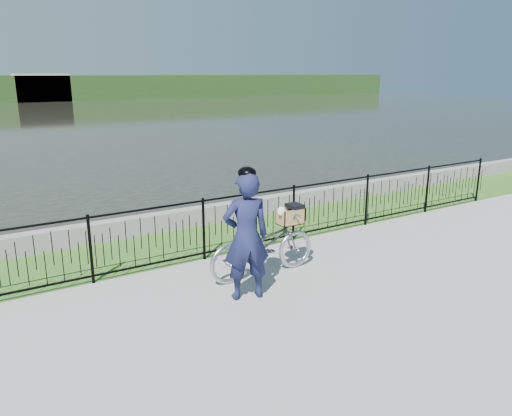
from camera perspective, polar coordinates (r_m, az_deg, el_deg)
ground at (r=8.43m, az=5.20°, el=-7.84°), size 120.00×120.00×0.00m
grass_strip at (r=10.47m, az=-3.43°, el=-3.12°), size 60.00×2.00×0.01m
water at (r=39.56m, az=-25.46°, el=8.98°), size 120.00×120.00×0.00m
quay_wall at (r=11.26m, az=-5.90°, el=-0.80°), size 60.00×0.30×0.40m
fence at (r=9.47m, az=-0.57°, el=-1.45°), size 14.00×0.06×1.15m
far_building_right at (r=65.54m, az=-23.27°, el=12.52°), size 6.00×3.00×3.20m
bicycle_rig at (r=8.29m, az=0.84°, el=-4.22°), size 1.99×0.69×1.16m
cyclist at (r=7.33m, az=-1.14°, el=-3.14°), size 0.80×0.62×2.00m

